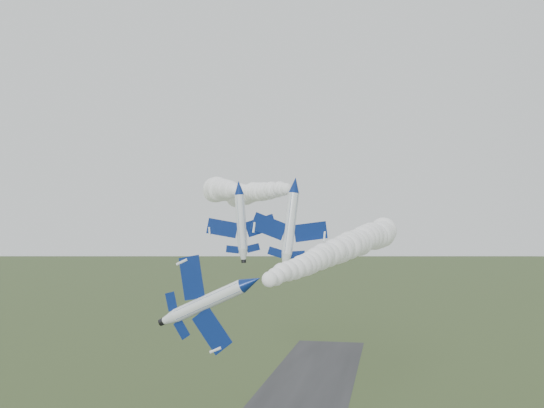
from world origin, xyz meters
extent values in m
cylinder|color=white|center=(7.74, -5.31, 35.75)|extent=(3.29, 8.69, 2.00)
cone|color=navy|center=(6.90, -10.60, 35.75)|extent=(2.32, 2.50, 2.00)
cone|color=white|center=(8.54, -0.23, 35.75)|extent=(2.26, 2.11, 2.00)
cylinder|color=black|center=(8.70, 0.77, 35.75)|extent=(1.09, 0.76, 1.01)
ellipsoid|color=black|center=(7.91, -7.55, 35.98)|extent=(1.77, 3.08, 1.33)
cube|color=navy|center=(6.52, -4.30, 38.46)|extent=(2.36, 2.71, 4.30)
cube|color=navy|center=(8.94, -4.69, 32.92)|extent=(2.36, 2.71, 4.30)
cube|color=navy|center=(7.75, -1.03, 37.23)|extent=(1.07, 1.24, 1.89)
cube|color=navy|center=(9.04, -1.23, 34.27)|extent=(1.07, 1.24, 1.89)
cube|color=navy|center=(9.54, -1.55, 36.28)|extent=(2.31, 1.92, 1.01)
cylinder|color=white|center=(-0.36, 21.26, 47.62)|extent=(3.99, 8.22, 1.55)
cone|color=navy|center=(1.23, 16.38, 47.62)|extent=(2.13, 2.51, 1.55)
cone|color=white|center=(-1.89, 25.96, 47.62)|extent=(2.01, 2.14, 1.55)
cylinder|color=black|center=(-2.18, 26.88, 47.62)|extent=(0.93, 0.80, 0.78)
ellipsoid|color=black|center=(0.25, 19.26, 48.16)|extent=(1.84, 2.97, 1.03)
cube|color=navy|center=(-3.35, 21.10, 47.28)|extent=(4.96, 3.59, 0.44)
cube|color=navy|center=(2.17, 22.90, 47.67)|extent=(4.96, 3.59, 0.44)
cube|color=navy|center=(-3.09, 24.65, 47.51)|extent=(2.17, 1.61, 0.23)
cube|color=navy|center=(-0.14, 25.61, 47.72)|extent=(2.17, 1.61, 0.23)
cube|color=navy|center=(-1.63, 24.88, 48.88)|extent=(0.73, 1.56, 2.14)
cylinder|color=white|center=(8.38, 20.01, 47.79)|extent=(5.07, 8.88, 1.77)
cone|color=navy|center=(10.55, 14.85, 47.79)|extent=(2.53, 2.83, 1.77)
cone|color=white|center=(6.29, 24.99, 47.79)|extent=(2.37, 2.44, 1.77)
cylinder|color=black|center=(5.88, 25.96, 47.79)|extent=(1.07, 0.93, 0.90)
ellipsoid|color=black|center=(9.33, 17.94, 48.38)|extent=(2.27, 3.26, 1.18)
cube|color=navy|center=(5.13, 19.57, 48.02)|extent=(5.45, 4.22, 0.74)
cube|color=navy|center=(10.93, 22.01, 47.24)|extent=(5.45, 4.22, 0.74)
cube|color=navy|center=(5.11, 23.46, 47.99)|extent=(2.40, 1.89, 0.36)
cube|color=navy|center=(8.20, 24.76, 47.58)|extent=(2.40, 1.89, 0.36)
cube|color=navy|center=(6.91, 23.94, 49.15)|extent=(1.03, 1.72, 2.32)
camera|label=1|loc=(22.14, -67.17, 41.04)|focal=40.00mm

